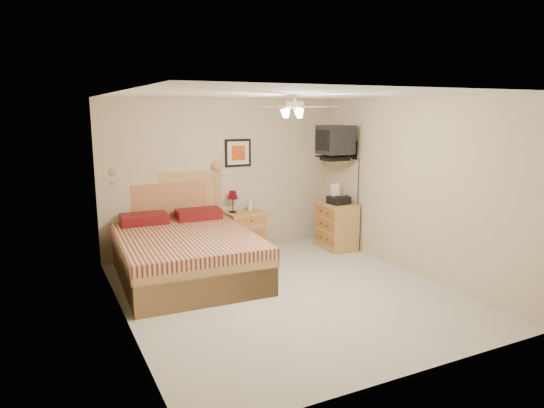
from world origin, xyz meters
The scene contains 17 objects.
floor centered at (0.00, 0.00, 0.00)m, with size 4.50×4.50×0.00m, color #ACA89B.
ceiling centered at (0.00, 0.00, 2.50)m, with size 4.00×4.50×0.04m, color white.
wall_back centered at (0.00, 2.25, 1.25)m, with size 4.00×0.04×2.50m, color tan.
wall_front centered at (0.00, -2.25, 1.25)m, with size 4.00×0.04×2.50m, color tan.
wall_left centered at (-2.00, 0.00, 1.25)m, with size 0.04×4.50×2.50m, color tan.
wall_right centered at (2.00, 0.00, 1.25)m, with size 0.04×4.50×2.50m, color tan.
bed centered at (-0.98, 1.12, 0.75)m, with size 1.77×2.33×1.51m, color #BB8B49, non-canonical shape.
nightstand centered at (0.28, 2.00, 0.33)m, with size 0.61×0.46×0.66m, color #A3743F.
table_lamp centered at (0.10, 2.06, 0.84)m, with size 0.20×0.20×0.36m, color #53030E, non-canonical shape.
lotion_bottle centered at (0.39, 2.02, 0.77)m, with size 0.09×0.09×0.23m, color silver.
framed_picture centered at (0.27, 2.23, 1.62)m, with size 0.46×0.04×0.46m, color black.
dresser centered at (1.73, 1.42, 0.39)m, with size 0.46×0.67×0.79m, color olive.
fax_machine centered at (1.70, 1.35, 0.95)m, with size 0.31×0.32×0.32m, color black, non-canonical shape.
magazine_lower centered at (1.67, 1.61, 0.80)m, with size 0.22×0.30×0.03m, color #BCB396.
magazine_upper centered at (1.70, 1.62, 0.83)m, with size 0.19×0.27×0.02m, color gray.
wall_tv centered at (1.75, 1.34, 1.81)m, with size 0.56×0.46×0.58m, color black, non-canonical shape.
ceiling_fan centered at (0.00, -0.20, 2.36)m, with size 1.14×1.14×0.28m, color white, non-canonical shape.
Camera 1 is at (-2.79, -5.25, 2.32)m, focal length 32.00 mm.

